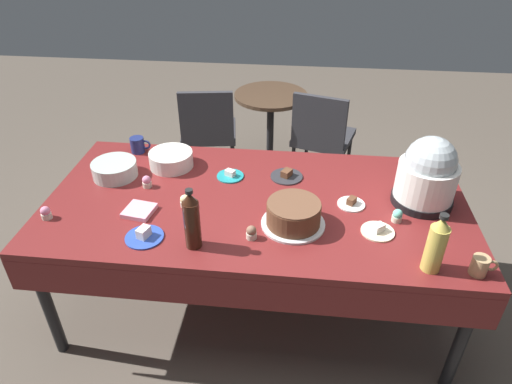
% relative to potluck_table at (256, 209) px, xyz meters
% --- Properties ---
extents(ground, '(9.00, 9.00, 0.00)m').
position_rel_potluck_table_xyz_m(ground, '(0.00, 0.00, -0.69)').
color(ground, brown).
extents(potluck_table, '(2.20, 1.10, 0.75)m').
position_rel_potluck_table_xyz_m(potluck_table, '(0.00, 0.00, 0.00)').
color(potluck_table, maroon).
rests_on(potluck_table, ground).
extents(frosted_layer_cake, '(0.31, 0.31, 0.13)m').
position_rel_potluck_table_xyz_m(frosted_layer_cake, '(0.20, -0.19, 0.12)').
color(frosted_layer_cake, silver).
rests_on(frosted_layer_cake, potluck_table).
extents(slow_cooker, '(0.31, 0.31, 0.37)m').
position_rel_potluck_table_xyz_m(slow_cooker, '(0.86, 0.07, 0.23)').
color(slow_cooker, black).
rests_on(slow_cooker, potluck_table).
extents(glass_salad_bowl, '(0.25, 0.25, 0.09)m').
position_rel_potluck_table_xyz_m(glass_salad_bowl, '(-0.82, 0.15, 0.11)').
color(glass_salad_bowl, '#B2C6BC').
rests_on(glass_salad_bowl, potluck_table).
extents(ceramic_snack_bowl, '(0.25, 0.25, 0.09)m').
position_rel_potluck_table_xyz_m(ceramic_snack_bowl, '(-0.53, 0.29, 0.11)').
color(ceramic_snack_bowl, silver).
rests_on(ceramic_snack_bowl, potluck_table).
extents(dessert_plate_cream, '(0.16, 0.16, 0.05)m').
position_rel_potluck_table_xyz_m(dessert_plate_cream, '(0.61, -0.21, 0.07)').
color(dessert_plate_cream, beige).
rests_on(dessert_plate_cream, potluck_table).
extents(dessert_plate_teal, '(0.15, 0.15, 0.04)m').
position_rel_potluck_table_xyz_m(dessert_plate_teal, '(-0.17, 0.21, 0.07)').
color(dessert_plate_teal, teal).
rests_on(dessert_plate_teal, potluck_table).
extents(dessert_plate_white, '(0.14, 0.14, 0.04)m').
position_rel_potluck_table_xyz_m(dessert_plate_white, '(0.49, 0.01, 0.07)').
color(dessert_plate_white, white).
rests_on(dessert_plate_white, potluck_table).
extents(dessert_plate_charcoal, '(0.18, 0.18, 0.05)m').
position_rel_potluck_table_xyz_m(dessert_plate_charcoal, '(0.15, 0.24, 0.07)').
color(dessert_plate_charcoal, '#2D2D33').
rests_on(dessert_plate_charcoal, potluck_table).
extents(dessert_plate_cobalt, '(0.18, 0.18, 0.06)m').
position_rel_potluck_table_xyz_m(dessert_plate_cobalt, '(-0.49, -0.37, 0.08)').
color(dessert_plate_cobalt, '#2D4CB2').
rests_on(dessert_plate_cobalt, potluck_table).
extents(cupcake_rose, '(0.05, 0.05, 0.07)m').
position_rel_potluck_table_xyz_m(cupcake_rose, '(-0.61, 0.06, 0.09)').
color(cupcake_rose, beige).
rests_on(cupcake_rose, potluck_table).
extents(cupcake_cocoa, '(0.05, 0.05, 0.07)m').
position_rel_potluck_table_xyz_m(cupcake_cocoa, '(0.01, -0.31, 0.09)').
color(cupcake_cocoa, beige).
rests_on(cupcake_cocoa, potluck_table).
extents(cupcake_lemon, '(0.05, 0.05, 0.07)m').
position_rel_potluck_table_xyz_m(cupcake_lemon, '(0.71, -0.11, 0.09)').
color(cupcake_lemon, beige).
rests_on(cupcake_lemon, potluck_table).
extents(cupcake_mint, '(0.05, 0.05, 0.07)m').
position_rel_potluck_table_xyz_m(cupcake_mint, '(-0.36, -0.10, 0.09)').
color(cupcake_mint, beige).
rests_on(cupcake_mint, potluck_table).
extents(cupcake_vanilla, '(0.05, 0.05, 0.07)m').
position_rel_potluck_table_xyz_m(cupcake_vanilla, '(-1.01, -0.27, 0.09)').
color(cupcake_vanilla, beige).
rests_on(cupcake_vanilla, potluck_table).
extents(soda_bottle_cola, '(0.07, 0.07, 0.31)m').
position_rel_potluck_table_xyz_m(soda_bottle_cola, '(-0.24, -0.39, 0.20)').
color(soda_bottle_cola, '#33190F').
rests_on(soda_bottle_cola, potluck_table).
extents(soda_bottle_ginger_ale, '(0.08, 0.08, 0.29)m').
position_rel_potluck_table_xyz_m(soda_bottle_ginger_ale, '(0.80, -0.43, 0.19)').
color(soda_bottle_ginger_ale, gold).
rests_on(soda_bottle_ginger_ale, potluck_table).
extents(coffee_mug_navy, '(0.13, 0.09, 0.10)m').
position_rel_potluck_table_xyz_m(coffee_mug_navy, '(-0.78, 0.44, 0.11)').
color(coffee_mug_navy, navy).
rests_on(coffee_mug_navy, potluck_table).
extents(coffee_mug_tan, '(0.11, 0.07, 0.09)m').
position_rel_potluck_table_xyz_m(coffee_mug_tan, '(1.00, -0.44, 0.11)').
color(coffee_mug_tan, tan).
rests_on(coffee_mug_tan, potluck_table).
extents(paper_napkin_stack, '(0.16, 0.16, 0.02)m').
position_rel_potluck_table_xyz_m(paper_napkin_stack, '(-0.57, -0.18, 0.07)').
color(paper_napkin_stack, pink).
rests_on(paper_napkin_stack, potluck_table).
extents(maroon_chair_left, '(0.50, 0.50, 0.85)m').
position_rel_potluck_table_xyz_m(maroon_chair_left, '(-0.54, 1.35, -0.20)').
color(maroon_chair_left, '#333338').
rests_on(maroon_chair_left, ground).
extents(maroon_chair_right, '(0.55, 0.55, 0.85)m').
position_rel_potluck_table_xyz_m(maroon_chair_right, '(0.38, 1.35, -0.20)').
color(maroon_chair_right, '#333338').
rests_on(maroon_chair_right, ground).
extents(round_cafe_table, '(0.60, 0.60, 0.72)m').
position_rel_potluck_table_xyz_m(round_cafe_table, '(-0.05, 1.57, -0.19)').
color(round_cafe_table, '#473323').
rests_on(round_cafe_table, ground).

